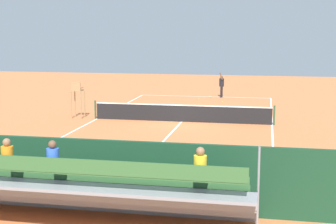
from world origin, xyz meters
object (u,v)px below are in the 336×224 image
object	(u,v)px
tennis_net	(182,113)
courtside_bench	(216,187)
umpire_chair	(77,96)
equipment_bag	(155,197)
tennis_racket	(210,97)
tennis_player	(222,84)
tennis_ball_near	(199,99)
tennis_ball_far	(222,102)
bleacher_stand	(84,189)

from	to	relation	value
tennis_net	courtside_bench	xyz separation A→B (m)	(-3.25, 13.27, 0.06)
tennis_net	umpire_chair	bearing A→B (deg)	-0.38
tennis_net	equipment_bag	distance (m)	13.48
tennis_racket	umpire_chair	bearing A→B (deg)	58.78
tennis_player	umpire_chair	bearing A→B (deg)	55.21
tennis_ball_near	tennis_ball_far	world-z (taller)	same
umpire_chair	tennis_ball_far	world-z (taller)	umpire_chair
courtside_bench	tennis_player	size ratio (longest dim) A/B	0.93
umpire_chair	tennis_ball_far	bearing A→B (deg)	-134.09
tennis_racket	equipment_bag	bearing A→B (deg)	92.47
umpire_chair	equipment_bag	xyz separation A→B (m)	(-7.66, 13.44, -1.13)
tennis_ball_near	courtside_bench	bearing A→B (deg)	98.85
equipment_bag	tennis_ball_near	distance (m)	22.80
tennis_player	tennis_racket	xyz separation A→B (m)	(0.87, -0.14, -1.00)
courtside_bench	tennis_ball_far	bearing A→B (deg)	-85.59
equipment_bag	courtside_bench	bearing A→B (deg)	-175.89
tennis_net	umpire_chair	size ratio (longest dim) A/B	4.81
courtside_bench	tennis_player	world-z (taller)	tennis_player
courtside_bench	tennis_ball_near	distance (m)	22.88
courtside_bench	tennis_racket	world-z (taller)	courtside_bench
courtside_bench	equipment_bag	world-z (taller)	courtside_bench
tennis_net	courtside_bench	world-z (taller)	tennis_net
umpire_chair	courtside_bench	distance (m)	16.34
umpire_chair	tennis_ball_far	distance (m)	11.28
umpire_chair	tennis_net	bearing A→B (deg)	179.62
tennis_net	bleacher_stand	distance (m)	15.34
courtside_bench	tennis_ball_far	size ratio (longest dim) A/B	27.27
tennis_ball_near	tennis_ball_far	distance (m)	2.24
tennis_racket	tennis_ball_far	bearing A→B (deg)	112.65
bleacher_stand	tennis_ball_near	distance (m)	24.69
tennis_player	tennis_ball_far	xyz separation A→B (m)	(-0.32, 2.71, -0.98)
tennis_net	tennis_player	distance (m)	10.89
bleacher_stand	courtside_bench	size ratio (longest dim) A/B	5.03
umpire_chair	tennis_ball_far	xyz separation A→B (m)	(-7.80, -8.05, -1.28)
tennis_net	bleacher_stand	world-z (taller)	bleacher_stand
umpire_chair	tennis_ball_near	size ratio (longest dim) A/B	32.42
tennis_net	tennis_player	world-z (taller)	tennis_player
bleacher_stand	umpire_chair	bearing A→B (deg)	-68.22
courtside_bench	tennis_ball_near	bearing A→B (deg)	-81.15
courtside_bench	tennis_racket	bearing A→B (deg)	-83.31
equipment_bag	tennis_racket	size ratio (longest dim) A/B	1.55
courtside_bench	tennis_ball_far	distance (m)	21.43
tennis_ball_near	tennis_ball_far	bearing A→B (deg)	146.48
courtside_bench	tennis_ball_near	size ratio (longest dim) A/B	27.27
equipment_bag	tennis_racket	xyz separation A→B (m)	(1.05, -24.34, -0.16)
bleacher_stand	tennis_net	bearing A→B (deg)	-90.21
bleacher_stand	courtside_bench	distance (m)	3.91
tennis_net	bleacher_stand	size ratio (longest dim) A/B	1.14
bleacher_stand	tennis_ball_near	bearing A→B (deg)	-89.49
umpire_chair	tennis_ball_near	world-z (taller)	umpire_chair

